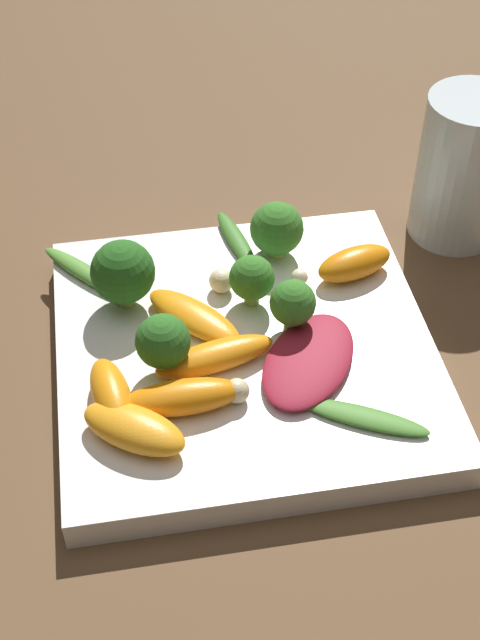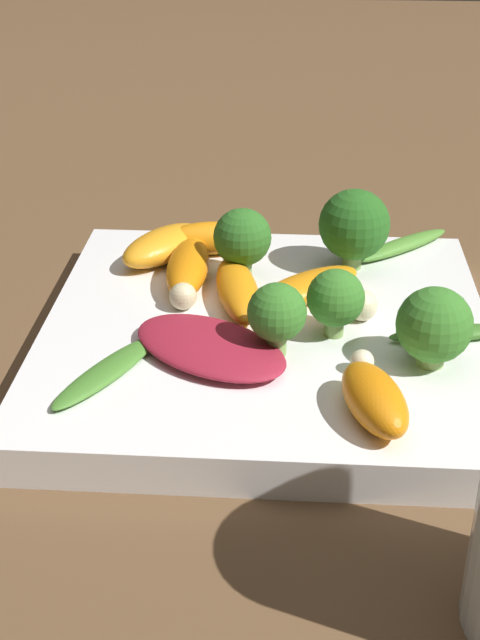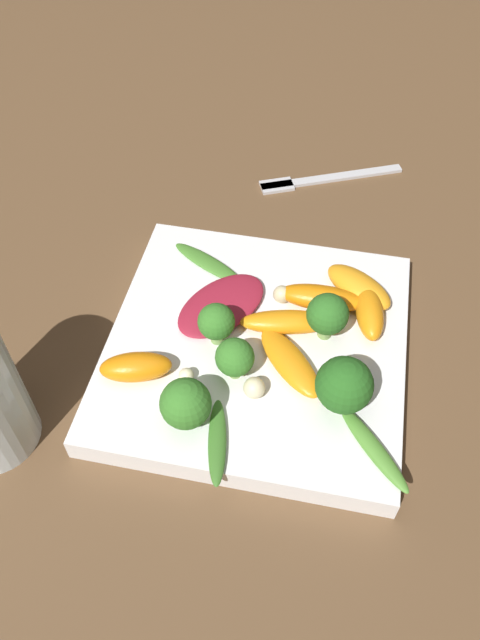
% 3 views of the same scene
% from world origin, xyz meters
% --- Properties ---
extents(ground_plane, '(2.40, 2.40, 0.00)m').
position_xyz_m(ground_plane, '(0.00, 0.00, 0.00)').
color(ground_plane, brown).
extents(plate, '(0.25, 0.25, 0.02)m').
position_xyz_m(plate, '(0.00, 0.00, 0.01)').
color(plate, white).
rests_on(plate, ground_plane).
extents(radicchio_leaf_0, '(0.09, 0.10, 0.01)m').
position_xyz_m(radicchio_leaf_0, '(0.04, -0.03, 0.03)').
color(radicchio_leaf_0, maroon).
rests_on(radicchio_leaf_0, plate).
extents(orange_segment_0, '(0.07, 0.08, 0.01)m').
position_xyz_m(orange_segment_0, '(-0.03, 0.02, 0.03)').
color(orange_segment_0, orange).
rests_on(orange_segment_0, plate).
extents(orange_segment_1, '(0.08, 0.03, 0.02)m').
position_xyz_m(orange_segment_1, '(-0.05, -0.05, 0.03)').
color(orange_segment_1, orange).
rests_on(orange_segment_1, plate).
extents(orange_segment_2, '(0.08, 0.04, 0.02)m').
position_xyz_m(orange_segment_2, '(-0.02, -0.02, 0.03)').
color(orange_segment_2, orange).
rests_on(orange_segment_2, plate).
extents(orange_segment_3, '(0.03, 0.06, 0.02)m').
position_xyz_m(orange_segment_3, '(-0.09, -0.04, 0.03)').
color(orange_segment_3, orange).
rests_on(orange_segment_3, plate).
extents(orange_segment_4, '(0.06, 0.04, 0.02)m').
position_xyz_m(orange_segment_4, '(0.09, 0.05, 0.03)').
color(orange_segment_4, orange).
rests_on(orange_segment_4, plate).
extents(orange_segment_5, '(0.07, 0.06, 0.02)m').
position_xyz_m(orange_segment_5, '(-0.08, -0.07, 0.03)').
color(orange_segment_5, orange).
rests_on(orange_segment_5, plate).
extents(broccoli_floret_0, '(0.03, 0.03, 0.04)m').
position_xyz_m(broccoli_floret_0, '(0.01, 0.04, 0.04)').
color(broccoli_floret_0, '#7A9E51').
rests_on(broccoli_floret_0, plate).
extents(broccoli_floret_1, '(0.04, 0.04, 0.05)m').
position_xyz_m(broccoli_floret_1, '(-0.07, 0.05, 0.05)').
color(broccoli_floret_1, '#7A9E51').
rests_on(broccoli_floret_1, plate).
extents(broccoli_floret_2, '(0.03, 0.03, 0.04)m').
position_xyz_m(broccoli_floret_2, '(0.03, 0.01, 0.05)').
color(broccoli_floret_2, '#7A9E51').
rests_on(broccoli_floret_2, plate).
extents(broccoli_floret_3, '(0.04, 0.04, 0.04)m').
position_xyz_m(broccoli_floret_3, '(0.04, 0.09, 0.04)').
color(broccoli_floret_3, '#84AD5B').
rests_on(broccoli_floret_3, plate).
extents(broccoli_floret_4, '(0.03, 0.03, 0.04)m').
position_xyz_m(broccoli_floret_4, '(-0.05, -0.02, 0.05)').
color(broccoli_floret_4, '#7A9E51').
rests_on(broccoli_floret_4, plate).
extents(arugula_sprig_0, '(0.03, 0.07, 0.01)m').
position_xyz_m(arugula_sprig_0, '(0.01, 0.10, 0.03)').
color(arugula_sprig_0, '#3D7528').
rests_on(arugula_sprig_0, plate).
extents(arugula_sprig_1, '(0.08, 0.05, 0.01)m').
position_xyz_m(arugula_sprig_1, '(0.06, -0.08, 0.02)').
color(arugula_sprig_1, '#47842D').
rests_on(arugula_sprig_1, plate).
extents(arugula_sprig_2, '(0.06, 0.07, 0.01)m').
position_xyz_m(arugula_sprig_2, '(-0.10, 0.08, 0.03)').
color(arugula_sprig_2, '#518E33').
rests_on(arugula_sprig_2, plate).
extents(macadamia_nut_0, '(0.02, 0.02, 0.02)m').
position_xyz_m(macadamia_nut_0, '(-0.01, 0.05, 0.03)').
color(macadamia_nut_0, beige).
rests_on(macadamia_nut_0, plate).
extents(macadamia_nut_1, '(0.01, 0.01, 0.01)m').
position_xyz_m(macadamia_nut_1, '(0.05, 0.05, 0.03)').
color(macadamia_nut_1, beige).
rests_on(macadamia_nut_1, plate).
extents(macadamia_nut_2, '(0.02, 0.02, 0.02)m').
position_xyz_m(macadamia_nut_2, '(-0.01, -0.05, 0.03)').
color(macadamia_nut_2, beige).
rests_on(macadamia_nut_2, plate).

